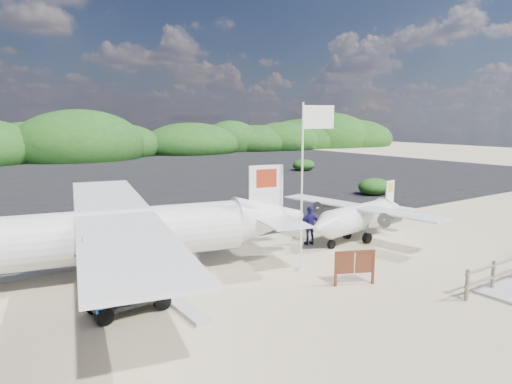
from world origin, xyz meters
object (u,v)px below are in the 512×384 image
baggage_cart (129,311)px  signboard (354,285)px  flagpole (300,271)px  crew_c (310,226)px  crew_b (192,234)px  crew_a (170,233)px  aircraft_large (210,178)px

baggage_cart → signboard: bearing=-19.9°
flagpole → crew_c: (2.62, 2.48, 0.87)m
baggage_cart → crew_b: bearing=43.6°
crew_a → crew_b: bearing=-167.1°
signboard → crew_c: 5.17m
signboard → aircraft_large: bearing=95.5°
crew_b → baggage_cart: bearing=50.7°
crew_c → aircraft_large: size_ratio=0.11×
signboard → aircraft_large: aircraft_large is taller
flagpole → baggage_cart: bearing=179.4°
aircraft_large → signboard: bearing=83.3°
flagpole → crew_a: size_ratio=3.24×
flagpole → signboard: 2.23m
flagpole → aircraft_large: (10.15, 25.39, 0.00)m
flagpole → aircraft_large: size_ratio=0.38×
crew_a → crew_c: (5.77, -2.06, -0.08)m
baggage_cart → signboard: size_ratio=1.59×
crew_b → crew_a: bearing=-3.6°
flagpole → crew_b: 5.00m
baggage_cart → crew_a: size_ratio=1.26×
signboard → flagpole: bearing=128.5°
baggage_cart → signboard: 7.34m
baggage_cart → aircraft_large: bearing=54.6°
signboard → crew_a: bearing=143.5°
baggage_cart → aircraft_large: (16.62, 25.32, 0.00)m
flagpole → aircraft_large: 27.34m
signboard → crew_b: size_ratio=0.94×
flagpole → crew_a: 5.61m
crew_a → crew_b: 0.94m
baggage_cart → crew_a: crew_a is taller
flagpole → crew_a: bearing=124.8°
baggage_cart → signboard: signboard is taller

